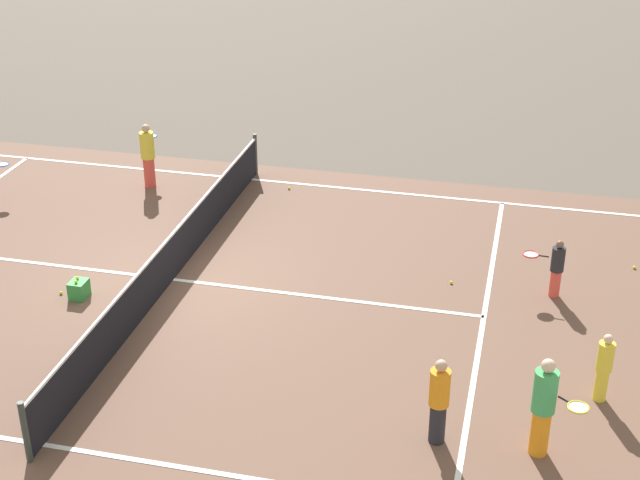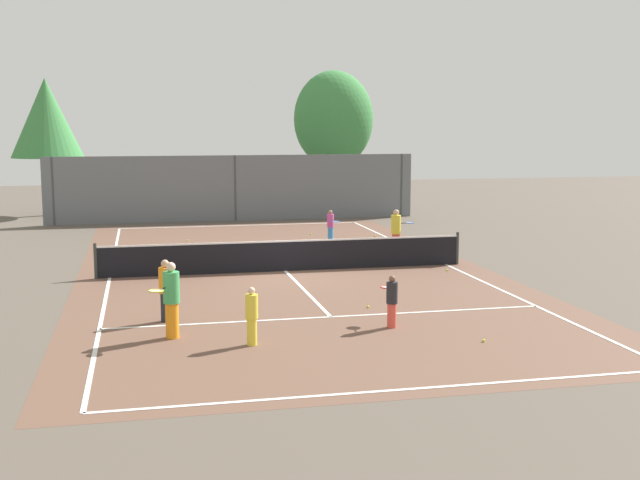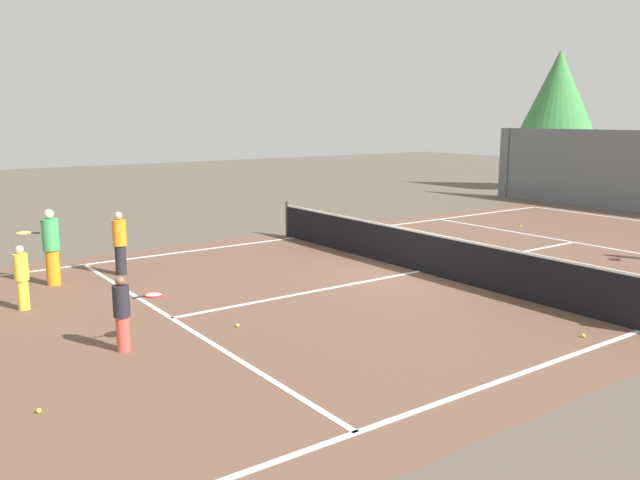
# 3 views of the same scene
# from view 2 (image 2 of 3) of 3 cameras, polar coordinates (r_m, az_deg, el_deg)

# --- Properties ---
(ground_plane) EXTENTS (80.00, 80.00, 0.00)m
(ground_plane) POSITION_cam_2_polar(r_m,az_deg,el_deg) (26.00, -2.47, -2.21)
(ground_plane) COLOR brown
(court_surface) EXTENTS (13.00, 25.00, 0.01)m
(court_surface) POSITION_cam_2_polar(r_m,az_deg,el_deg) (26.00, -2.47, -2.21)
(court_surface) COLOR brown
(court_surface) RESTS_ON ground_plane
(tennis_net) EXTENTS (11.90, 0.10, 1.10)m
(tennis_net) POSITION_cam_2_polar(r_m,az_deg,el_deg) (25.91, -2.48, -1.10)
(tennis_net) COLOR #333833
(tennis_net) RESTS_ON ground_plane
(perimeter_fence) EXTENTS (18.00, 0.12, 3.20)m
(perimeter_fence) POSITION_cam_2_polar(r_m,az_deg,el_deg) (39.56, -6.03, 3.68)
(perimeter_fence) COLOR slate
(perimeter_fence) RESTS_ON ground_plane
(tree_0) EXTENTS (4.45, 3.75, 7.65)m
(tree_0) POSITION_cam_2_polar(r_m,az_deg,el_deg) (45.23, 0.97, 8.55)
(tree_0) COLOR brown
(tree_0) RESTS_ON ground_plane
(tree_1) EXTENTS (3.64, 3.64, 7.03)m
(tree_1) POSITION_cam_2_polar(r_m,az_deg,el_deg) (43.84, -18.82, 8.15)
(tree_1) COLOR brown
(tree_1) RESTS_ON ground_plane
(player_0) EXTENTS (0.94, 0.50, 1.65)m
(player_0) POSITION_cam_2_polar(r_m,az_deg,el_deg) (29.22, 5.42, 0.61)
(player_0) COLOR #E54C3F
(player_0) RESTS_ON ground_plane
(player_1) EXTENTS (0.40, 0.85, 1.28)m
(player_1) POSITION_cam_2_polar(r_m,az_deg,el_deg) (32.33, 0.76, 1.04)
(player_1) COLOR #388CD8
(player_1) RESTS_ON ground_plane
(player_2) EXTENTS (0.35, 0.84, 1.24)m
(player_2) POSITION_cam_2_polar(r_m,az_deg,el_deg) (18.83, 5.09, -4.27)
(player_2) COLOR #E54C3F
(player_2) RESTS_ON ground_plane
(player_3) EXTENTS (0.27, 0.27, 1.27)m
(player_3) POSITION_cam_2_polar(r_m,az_deg,el_deg) (17.32, -4.86, -5.35)
(player_3) COLOR yellow
(player_3) RESTS_ON ground_plane
(player_4) EXTENTS (0.75, 0.89, 1.71)m
(player_4) POSITION_cam_2_polar(r_m,az_deg,el_deg) (18.06, -10.49, -4.15)
(player_4) COLOR orange
(player_4) RESTS_ON ground_plane
(player_5) EXTENTS (0.32, 0.32, 1.51)m
(player_5) POSITION_cam_2_polar(r_m,az_deg,el_deg) (19.62, -10.88, -3.50)
(player_5) COLOR #232328
(player_5) RESTS_ON ground_plane
(ball_crate) EXTENTS (0.39, 0.32, 0.43)m
(ball_crate) POSITION_cam_2_polar(r_m,az_deg,el_deg) (27.31, -5.34, -1.35)
(ball_crate) COLOR green
(ball_crate) RESTS_ON ground_plane
(tennis_ball_0) EXTENTS (0.07, 0.07, 0.07)m
(tennis_ball_0) POSITION_cam_2_polar(r_m,az_deg,el_deg) (33.97, 3.93, 0.30)
(tennis_ball_0) COLOR #CCE533
(tennis_ball_0) RESTS_ON ground_plane
(tennis_ball_1) EXTENTS (0.07, 0.07, 0.07)m
(tennis_ball_1) POSITION_cam_2_polar(r_m,az_deg,el_deg) (33.01, -9.38, -0.03)
(tennis_ball_1) COLOR #CCE533
(tennis_ball_1) RESTS_ON ground_plane
(tennis_ball_2) EXTENTS (0.07, 0.07, 0.07)m
(tennis_ball_2) POSITION_cam_2_polar(r_m,az_deg,el_deg) (26.31, 8.99, -2.11)
(tennis_ball_2) COLOR #CCE533
(tennis_ball_2) RESTS_ON ground_plane
(tennis_ball_3) EXTENTS (0.07, 0.07, 0.07)m
(tennis_ball_3) POSITION_cam_2_polar(r_m,az_deg,el_deg) (27.75, -5.42, -1.51)
(tennis_ball_3) COLOR #CCE533
(tennis_ball_3) RESTS_ON ground_plane
(tennis_ball_4) EXTENTS (0.07, 0.07, 0.07)m
(tennis_ball_4) POSITION_cam_2_polar(r_m,az_deg,el_deg) (18.01, 11.51, -7.00)
(tennis_ball_4) COLOR #CCE533
(tennis_ball_4) RESTS_ON ground_plane
(tennis_ball_5) EXTENTS (0.07, 0.07, 0.07)m
(tennis_ball_5) POSITION_cam_2_polar(r_m,az_deg,el_deg) (26.89, -0.79, -1.79)
(tennis_ball_5) COLOR #CCE533
(tennis_ball_5) RESTS_ON ground_plane
(tennis_ball_6) EXTENTS (0.07, 0.07, 0.07)m
(tennis_ball_6) POSITION_cam_2_polar(r_m,az_deg,el_deg) (34.46, -0.66, 0.43)
(tennis_ball_6) COLOR #CCE533
(tennis_ball_6) RESTS_ON ground_plane
(tennis_ball_7) EXTENTS (0.07, 0.07, 0.07)m
(tennis_ball_7) POSITION_cam_2_polar(r_m,az_deg,el_deg) (20.87, 3.43, -4.74)
(tennis_ball_7) COLOR #CCE533
(tennis_ball_7) RESTS_ON ground_plane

